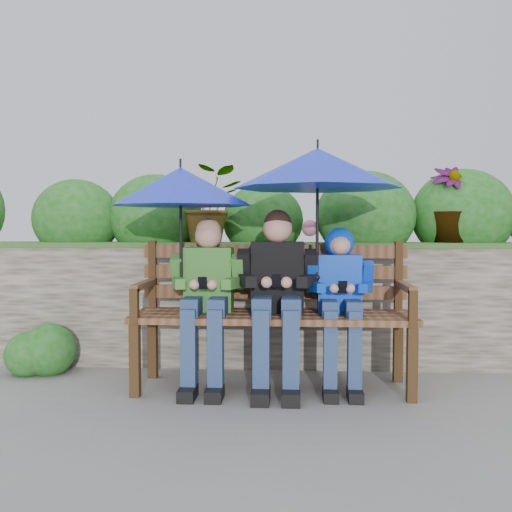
# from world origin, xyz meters

# --- Properties ---
(ground) EXTENTS (60.00, 60.00, 0.00)m
(ground) POSITION_xyz_m (0.00, 0.00, 0.00)
(ground) COLOR slate
(ground) RESTS_ON ground
(garden_backdrop) EXTENTS (8.00, 2.83, 1.84)m
(garden_backdrop) POSITION_xyz_m (-0.01, 1.61, 0.63)
(garden_backdrop) COLOR brown
(garden_backdrop) RESTS_ON ground
(park_bench) EXTENTS (2.00, 0.58, 1.05)m
(park_bench) POSITION_xyz_m (0.12, 0.11, 0.60)
(park_bench) COLOR #3E2813
(park_bench) RESTS_ON ground
(boy_left) EXTENTS (0.52, 0.60, 1.22)m
(boy_left) POSITION_xyz_m (-0.35, 0.01, 0.70)
(boy_left) COLOR #37742E
(boy_left) RESTS_ON ground
(boy_middle) EXTENTS (0.57, 0.65, 1.29)m
(boy_middle) POSITION_xyz_m (0.16, 0.00, 0.72)
(boy_middle) COLOR black
(boy_middle) RESTS_ON ground
(boy_right) EXTENTS (0.46, 0.56, 1.16)m
(boy_right) POSITION_xyz_m (0.60, 0.03, 0.71)
(boy_right) COLOR #0A2CC6
(boy_right) RESTS_ON ground
(umbrella_left) EXTENTS (1.01, 1.01, 0.88)m
(umbrella_left) POSITION_xyz_m (-0.53, -0.01, 1.45)
(umbrella_left) COLOR #1127CD
(umbrella_left) RESTS_ON ground
(umbrella_right) EXTENTS (1.19, 1.19, 0.99)m
(umbrella_right) POSITION_xyz_m (0.44, 0.02, 1.57)
(umbrella_right) COLOR #1127CD
(umbrella_right) RESTS_ON ground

